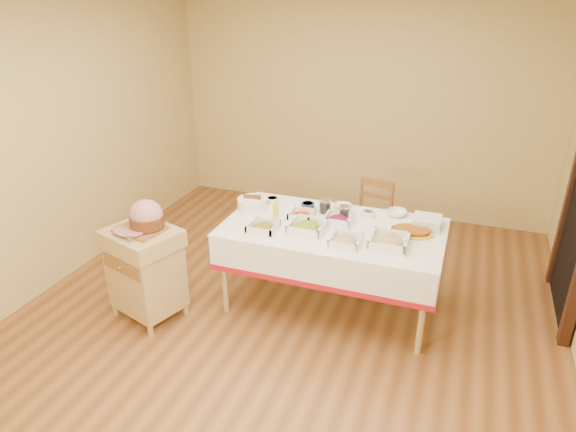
% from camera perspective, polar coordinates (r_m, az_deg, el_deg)
% --- Properties ---
extents(room_shell, '(5.00, 5.00, 5.00)m').
position_cam_1_polar(room_shell, '(3.91, -0.10, 4.85)').
color(room_shell, brown).
rests_on(room_shell, ground).
extents(dining_table, '(1.82, 1.02, 0.76)m').
position_cam_1_polar(dining_table, '(4.37, 4.97, -3.09)').
color(dining_table, tan).
rests_on(dining_table, ground).
extents(butcher_cart, '(0.68, 0.62, 0.80)m').
position_cam_1_polar(butcher_cart, '(4.44, -15.55, -5.62)').
color(butcher_cart, tan).
rests_on(butcher_cart, ground).
extents(dining_chair, '(0.42, 0.40, 0.84)m').
position_cam_1_polar(dining_chair, '(5.24, 9.20, -0.51)').
color(dining_chair, brown).
rests_on(dining_chair, ground).
extents(ham_on_board, '(0.39, 0.37, 0.26)m').
position_cam_1_polar(ham_on_board, '(4.24, -15.56, -0.18)').
color(ham_on_board, brown).
rests_on(ham_on_board, butcher_cart).
extents(serving_dish_a, '(0.23, 0.23, 0.10)m').
position_cam_1_polar(serving_dish_a, '(4.20, -2.78, -1.25)').
color(serving_dish_a, white).
rests_on(serving_dish_a, dining_table).
extents(serving_dish_b, '(0.28, 0.28, 0.11)m').
position_cam_1_polar(serving_dish_b, '(4.20, 2.12, -1.20)').
color(serving_dish_b, white).
rests_on(serving_dish_b, dining_table).
extents(serving_dish_c, '(0.23, 0.23, 0.09)m').
position_cam_1_polar(serving_dish_c, '(4.01, 6.39, -2.75)').
color(serving_dish_c, white).
rests_on(serving_dish_c, dining_table).
extents(serving_dish_d, '(0.29, 0.29, 0.11)m').
position_cam_1_polar(serving_dish_d, '(4.04, 11.16, -2.76)').
color(serving_dish_d, white).
rests_on(serving_dish_d, dining_table).
extents(serving_dish_e, '(0.21, 0.20, 0.10)m').
position_cam_1_polar(serving_dish_e, '(4.42, 1.53, 0.09)').
color(serving_dish_e, white).
rests_on(serving_dish_e, dining_table).
extents(serving_dish_f, '(0.24, 0.23, 0.11)m').
position_cam_1_polar(serving_dish_f, '(4.35, 5.63, -0.36)').
color(serving_dish_f, white).
rests_on(serving_dish_f, dining_table).
extents(small_bowl_left, '(0.11, 0.11, 0.05)m').
position_cam_1_polar(small_bowl_left, '(4.74, -1.74, 1.80)').
color(small_bowl_left, white).
rests_on(small_bowl_left, dining_table).
extents(small_bowl_mid, '(0.12, 0.12, 0.05)m').
position_cam_1_polar(small_bowl_mid, '(4.63, 2.21, 1.20)').
color(small_bowl_mid, navy).
rests_on(small_bowl_mid, dining_table).
extents(small_bowl_right, '(0.11, 0.11, 0.05)m').
position_cam_1_polar(small_bowl_right, '(4.50, 8.88, 0.25)').
color(small_bowl_right, white).
rests_on(small_bowl_right, dining_table).
extents(bowl_white_imported, '(0.17, 0.17, 0.04)m').
position_cam_1_polar(bowl_white_imported, '(4.65, 6.08, 1.08)').
color(bowl_white_imported, white).
rests_on(bowl_white_imported, dining_table).
extents(bowl_small_imported, '(0.19, 0.19, 0.05)m').
position_cam_1_polar(bowl_small_imported, '(4.57, 12.01, 0.33)').
color(bowl_small_imported, white).
rests_on(bowl_small_imported, dining_table).
extents(preserve_jar_left, '(0.10, 0.10, 0.13)m').
position_cam_1_polar(preserve_jar_left, '(4.53, 4.13, 1.09)').
color(preserve_jar_left, silver).
rests_on(preserve_jar_left, dining_table).
extents(preserve_jar_right, '(0.09, 0.09, 0.12)m').
position_cam_1_polar(preserve_jar_right, '(4.44, 6.29, 0.37)').
color(preserve_jar_right, silver).
rests_on(preserve_jar_right, dining_table).
extents(mustard_bottle, '(0.05, 0.05, 0.16)m').
position_cam_1_polar(mustard_bottle, '(4.42, -1.38, 0.67)').
color(mustard_bottle, yellow).
rests_on(mustard_bottle, dining_table).
extents(bread_basket, '(0.27, 0.27, 0.12)m').
position_cam_1_polar(bread_basket, '(4.62, -3.98, 1.43)').
color(bread_basket, white).
rests_on(bread_basket, dining_table).
extents(plate_stack, '(0.23, 0.23, 0.08)m').
position_cam_1_polar(plate_stack, '(4.42, 15.20, -0.63)').
color(plate_stack, white).
rests_on(plate_stack, dining_table).
extents(brass_platter, '(0.34, 0.24, 0.04)m').
position_cam_1_polar(brass_platter, '(4.27, 13.57, -1.66)').
color(brass_platter, gold).
rests_on(brass_platter, dining_table).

